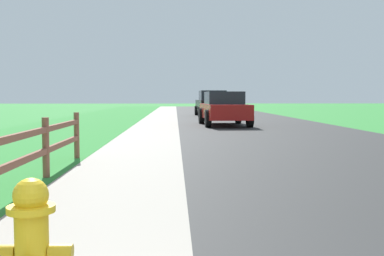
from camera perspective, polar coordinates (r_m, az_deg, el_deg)
The scene contains 6 objects.
ground_plane at distance 25.70m, azimuth -1.73°, elevation 0.93°, with size 120.00×120.00×0.00m, color #308335.
road_asphalt at distance 27.94m, azimuth 5.45°, elevation 1.16°, with size 7.00×66.00×0.01m, color #303030.
curb_concrete at distance 27.84m, azimuth -7.94°, elevation 1.13°, with size 6.00×66.00×0.01m, color #A39A8E.
grass_verge at distance 28.04m, azimuth -10.99°, elevation 1.12°, with size 5.00×66.00×0.00m, color #308335.
parked_suv_red at distance 21.21m, azimuth 3.86°, elevation 2.37°, with size 2.13×4.54×1.50m.
parked_car_black at distance 31.03m, azimuth 2.40°, elevation 2.92°, with size 2.12×4.95×1.66m.
Camera 1 is at (-0.14, -0.67, 1.29)m, focal length 44.52 mm.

